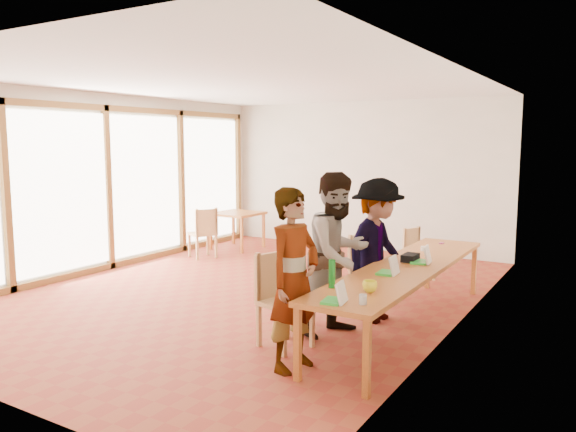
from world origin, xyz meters
name	(u,v)px	position (x,y,z in m)	size (l,w,h in m)	color
ground	(251,291)	(0.00, 0.00, 0.00)	(8.00, 8.00, 0.00)	brown
wall_back	(362,176)	(0.00, 4.00, 1.50)	(6.00, 0.10, 3.00)	beige
wall_right	(461,201)	(3.00, 0.00, 1.50)	(0.10, 8.00, 3.00)	beige
window_wall	(107,182)	(-2.96, 0.00, 1.50)	(0.10, 8.00, 3.00)	white
ceiling	(249,82)	(0.00, 0.00, 3.02)	(6.00, 8.00, 0.04)	white
communal_table	(406,270)	(2.50, -0.40, 0.70)	(0.80, 4.00, 0.75)	#C5732B
side_table	(237,216)	(-2.18, 2.66, 0.67)	(0.90, 0.90, 0.75)	#C5732B
chair_near	(279,288)	(1.51, -1.63, 0.62)	(0.59, 0.59, 0.54)	tan
chair_mid	(287,282)	(1.23, -1.01, 0.52)	(0.44, 0.44, 0.45)	tan
chair_far	(362,259)	(1.52, 0.55, 0.55)	(0.44, 0.44, 0.48)	tan
chair_empty	(415,248)	(1.82, 1.99, 0.50)	(0.50, 0.50, 0.44)	tan
chair_spare	(205,228)	(-2.10, 1.51, 0.59)	(0.60, 0.60, 0.51)	tan
person_near	(294,279)	(1.98, -2.10, 0.88)	(0.64, 0.42, 1.76)	gray
person_mid	(338,254)	(1.90, -0.99, 0.93)	(0.90, 0.70, 1.85)	gray
person_far	(377,250)	(2.09, -0.30, 0.88)	(1.13, 0.65, 1.75)	gray
laptop_near	(337,297)	(2.48, -2.20, 0.80)	(0.23, 0.26, 0.19)	green
laptop_mid	(390,269)	(2.49, -0.91, 0.81)	(0.23, 0.26, 0.20)	green
laptop_far	(423,258)	(2.63, -0.17, 0.81)	(0.25, 0.28, 0.21)	green
yellow_mug	(370,286)	(2.59, -1.71, 0.81)	(0.14, 0.14, 0.11)	#FCFA2C
green_bottle	(332,274)	(2.21, -1.75, 0.89)	(0.07, 0.07, 0.28)	#137F21
clear_glass	(363,299)	(2.70, -2.12, 0.80)	(0.07, 0.07, 0.09)	silver
condiment_cup	(424,249)	(2.39, 0.59, 0.78)	(0.08, 0.08, 0.06)	white
pink_phone	(442,243)	(2.44, 1.23, 0.76)	(0.05, 0.10, 0.01)	#BB3A80
black_pouch	(410,258)	(2.46, -0.15, 0.80)	(0.16, 0.26, 0.09)	black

